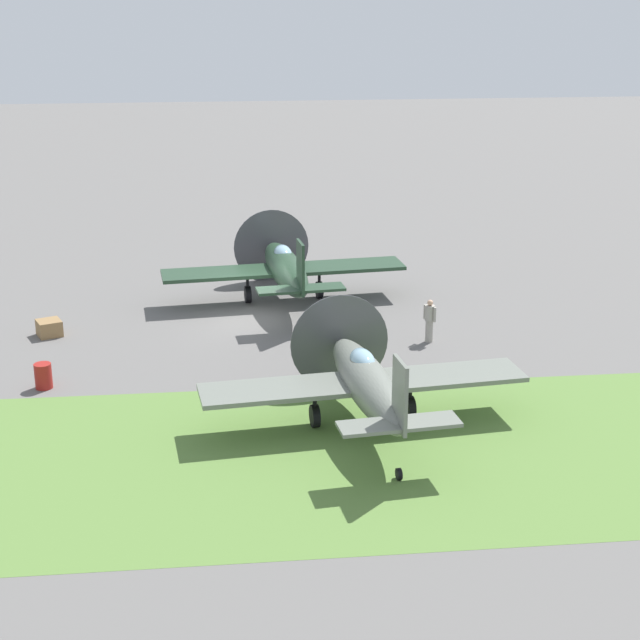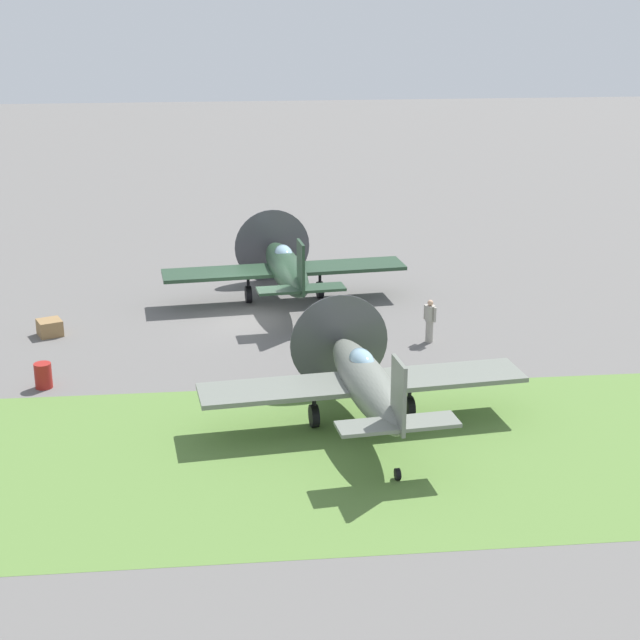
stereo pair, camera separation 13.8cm
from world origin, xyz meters
The scene contains 7 objects.
ground_plane centered at (0.00, 0.00, 0.00)m, with size 160.00×160.00×0.00m, color #605E5B.
grass_verge centered at (0.00, -12.91, 0.00)m, with size 120.00×11.00×0.01m, color #567A38.
airplane_lead centered at (1.58, 2.27, 1.60)m, with size 10.79×8.55×3.83m.
airplane_wingman centered at (3.16, -10.91, 1.57)m, with size 10.57×8.38×3.75m.
ground_crew_chief centered at (6.82, -3.35, 0.91)m, with size 0.41×0.54×1.73m.
fuel_drum centered at (-7.51, -6.54, 0.45)m, with size 0.60×0.60×0.90m, color maroon.
supply_crate centered at (-8.12, -1.01, 0.32)m, with size 0.90×0.90×0.64m, color olive.
Camera 2 is at (-1.26, -39.70, 13.50)m, focal length 56.24 mm.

